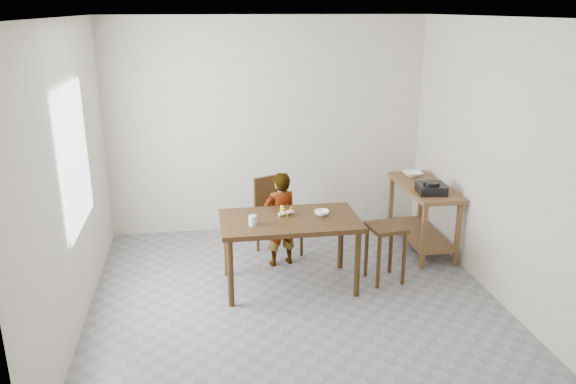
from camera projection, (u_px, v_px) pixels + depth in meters
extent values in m
cube|color=slate|center=(294.00, 301.00, 5.63)|extent=(4.00, 4.00, 0.04)
cube|color=white|center=(296.00, 15.00, 4.77)|extent=(4.00, 4.00, 0.04)
cube|color=beige|center=(267.00, 126.00, 7.09)|extent=(4.00, 0.04, 2.70)
cube|color=beige|center=(354.00, 262.00, 3.30)|extent=(4.00, 0.04, 2.70)
cube|color=beige|center=(67.00, 180.00, 4.89)|extent=(0.04, 4.00, 2.70)
cube|color=beige|center=(497.00, 160.00, 5.51)|extent=(0.04, 4.00, 2.70)
cube|color=white|center=(75.00, 157.00, 5.04)|extent=(0.02, 1.10, 1.30)
imported|color=white|center=(280.00, 219.00, 6.23)|extent=(0.45, 0.35, 1.08)
cylinder|color=silver|center=(253.00, 220.00, 5.48)|extent=(0.10, 0.10, 0.10)
imported|color=white|center=(322.00, 213.00, 5.76)|extent=(0.19, 0.19, 0.05)
imported|color=white|center=(412.00, 174.00, 6.90)|extent=(0.27, 0.27, 0.06)
cube|color=black|center=(431.00, 189.00, 6.27)|extent=(0.34, 0.34, 0.10)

